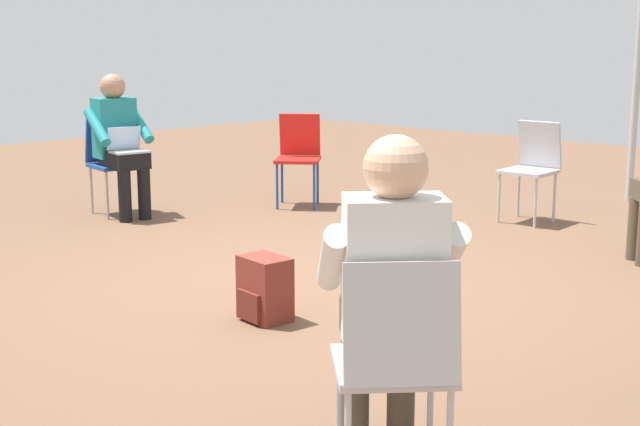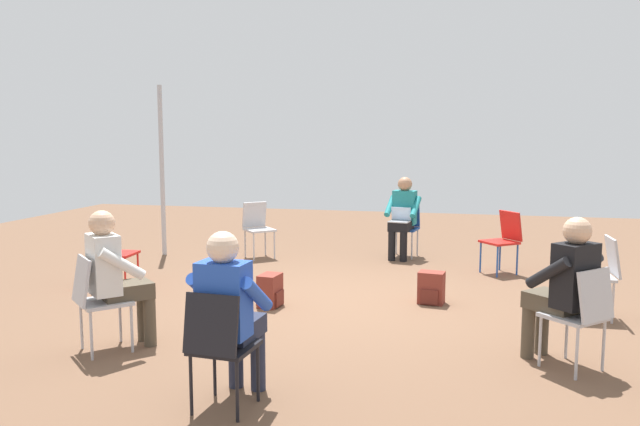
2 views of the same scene
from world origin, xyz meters
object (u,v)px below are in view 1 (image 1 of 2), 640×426
chair_southeast (299,152)px  person_in_white (390,287)px  chair_northwest (396,357)px  chair_south (532,164)px  backpack_by_empty_chair (265,292)px  backpack_near_laptop_user (387,230)px  chair_east (112,158)px  person_with_laptop (119,138)px

chair_southeast → person_in_white: (-3.91, 3.50, 0.20)m
chair_northwest → chair_south: bearing=67.8°
chair_southeast → backpack_by_empty_chair: (-2.30, 2.59, -0.34)m
person_in_white → backpack_near_laptop_user: bearing=82.0°
person_in_white → backpack_by_empty_chair: (1.61, -0.90, -0.54)m
chair_east → backpack_near_laptop_user: chair_east is taller
person_in_white → chair_southeast: bearing=91.1°
chair_southeast → backpack_near_laptop_user: chair_southeast is taller
person_with_laptop → backpack_by_empty_chair: 3.32m
chair_northwest → chair_southeast: bearing=91.1°
chair_east → backpack_near_laptop_user: bearing=111.3°
chair_southeast → person_with_laptop: size_ratio=0.69×
person_with_laptop → backpack_by_empty_chair: bearing=79.3°
chair_northwest → chair_east: 5.43m
chair_northwest → chair_south: (2.06, -4.44, 0.00)m
chair_south → person_in_white: size_ratio=0.69×
backpack_near_laptop_user → chair_northwest: bearing=129.5°
chair_south → backpack_near_laptop_user: chair_south is taller
backpack_near_laptop_user → chair_east: bearing=11.3°
chair_east → backpack_by_empty_chair: (-3.23, 1.18, -0.34)m
chair_south → person_in_white: person_in_white is taller
chair_south → chair_northwest: bearing=112.5°
person_in_white → person_with_laptop: bearing=109.2°
chair_south → person_with_laptop: bearing=37.3°
chair_south → person_in_white: (-1.94, 4.33, 0.20)m
chair_northwest → chair_east: size_ratio=1.00×
chair_southeast → backpack_near_laptop_user: 2.01m
person_with_laptop → chair_east: bearing=-90.0°
chair_southeast → chair_northwest: size_ratio=1.00×
chair_northwest → person_in_white: (0.12, -0.11, 0.20)m
chair_southeast → chair_south: 2.14m
backpack_by_empty_chair → chair_east: bearing=-20.1°
chair_southeast → chair_south: bearing=164.7°
chair_east → person_with_laptop: person_with_laptop is taller
chair_northwest → person_in_white: person_in_white is taller
person_in_white → backpack_by_empty_chair: person_in_white is taller
chair_south → chair_east: 3.67m
person_with_laptop → backpack_by_empty_chair: person_with_laptop is taller
backpack_by_empty_chair → chair_northwest: bearing=149.6°
chair_northwest → backpack_near_laptop_user: size_ratio=2.36×
chair_south → person_in_white: 4.75m
person_with_laptop → chair_northwest: bearing=75.6°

